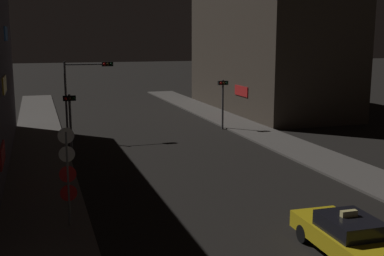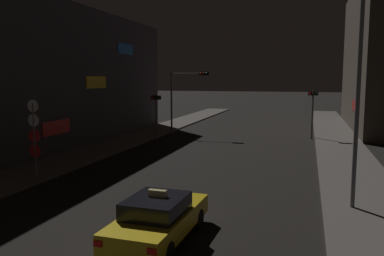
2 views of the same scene
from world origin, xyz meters
name	(u,v)px [view 1 (image 1 of 2)]	position (x,y,z in m)	size (l,w,h in m)	color
sidewalk_left	(40,144)	(-8.02, 28.01, 0.06)	(3.43, 60.01, 0.13)	#5B5651
sidewalk_right	(253,131)	(8.02, 28.01, 0.06)	(3.43, 60.01, 0.13)	#5B5651
building_facade_right	(267,41)	(14.24, 38.54, 6.96)	(9.10, 21.09, 13.92)	#473D33
taxi	(347,236)	(1.45, 6.85, 0.74)	(1.95, 4.51, 1.62)	yellow
traffic_light_overhead	(83,84)	(-4.81, 29.42, 4.00)	(3.50, 0.42, 5.60)	slate
traffic_light_left_kerb	(70,110)	(-6.05, 25.66, 2.63)	(0.80, 0.42, 3.66)	slate
traffic_light_right_kerb	(223,94)	(6.05, 29.63, 2.83)	(0.80, 0.42, 3.98)	slate
sign_pole_left	(68,171)	(-7.07, 12.21, 2.23)	(0.64, 0.10, 3.78)	slate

